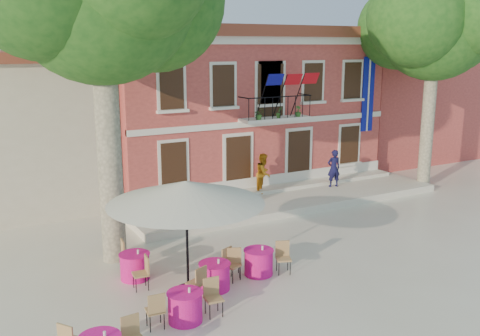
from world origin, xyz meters
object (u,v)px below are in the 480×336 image
object	(u,v)px
pedestrian_navy	(334,168)
pedestrian_orange	(264,173)
plane_tree_east	(435,24)
patio_umbrella	(186,192)
cafe_table_1	(259,261)
cafe_table_0	(185,306)
cafe_table_3	(135,265)
cafe_table_4	(215,275)

from	to	relation	value
pedestrian_navy	pedestrian_orange	bearing A→B (deg)	0.89
pedestrian_orange	plane_tree_east	bearing A→B (deg)	-54.19
patio_umbrella	pedestrian_orange	distance (m)	9.49
pedestrian_orange	cafe_table_1	size ratio (longest dim) A/B	0.91
pedestrian_orange	cafe_table_0	bearing A→B (deg)	-172.48
cafe_table_1	cafe_table_3	world-z (taller)	same
patio_umbrella	cafe_table_1	xyz separation A→B (m)	(2.26, -0.00, -2.40)
cafe_table_4	cafe_table_0	bearing A→B (deg)	-138.61
cafe_table_0	cafe_table_4	bearing A→B (deg)	41.39
pedestrian_orange	cafe_table_3	distance (m)	9.22
cafe_table_1	cafe_table_4	bearing A→B (deg)	-170.46
patio_umbrella	pedestrian_orange	xyz separation A→B (m)	(6.51, 6.72, -1.64)
plane_tree_east	cafe_table_4	xyz separation A→B (m)	(-13.69, -5.16, -7.15)
cafe_table_0	cafe_table_4	world-z (taller)	same
cafe_table_0	pedestrian_navy	bearing A→B (deg)	35.65
cafe_table_0	cafe_table_3	xyz separation A→B (m)	(-0.30, 2.99, 0.00)
cafe_table_1	cafe_table_3	size ratio (longest dim) A/B	0.99
pedestrian_navy	cafe_table_4	world-z (taller)	pedestrian_navy
pedestrian_navy	cafe_table_4	distance (m)	11.19
plane_tree_east	patio_umbrella	distance (m)	15.91
plane_tree_east	pedestrian_navy	bearing A→B (deg)	165.26
cafe_table_1	cafe_table_4	size ratio (longest dim) A/B	1.00
pedestrian_orange	cafe_table_0	xyz separation A→B (m)	(-7.24, -8.24, -0.76)
pedestrian_orange	cafe_table_0	distance (m)	10.99
cafe_table_0	cafe_table_1	world-z (taller)	same
plane_tree_east	cafe_table_3	xyz separation A→B (m)	(-15.42, -3.43, -7.15)
pedestrian_orange	cafe_table_1	distance (m)	7.98
patio_umbrella	pedestrian_orange	world-z (taller)	patio_umbrella
cafe_table_1	cafe_table_3	xyz separation A→B (m)	(-3.30, 1.47, 0.00)
plane_tree_east	pedestrian_navy	distance (m)	7.93
cafe_table_3	cafe_table_0	bearing A→B (deg)	-84.17
plane_tree_east	pedestrian_orange	bearing A→B (deg)	166.97
pedestrian_orange	cafe_table_4	distance (m)	9.12
patio_umbrella	cafe_table_3	world-z (taller)	patio_umbrella
plane_tree_east	cafe_table_1	bearing A→B (deg)	-157.99
pedestrian_navy	cafe_table_1	xyz separation A→B (m)	(-7.61, -6.09, -0.74)
pedestrian_navy	patio_umbrella	bearing A→B (deg)	43.23
plane_tree_east	pedestrian_orange	size ratio (longest dim) A/B	5.83
pedestrian_navy	pedestrian_orange	size ratio (longest dim) A/B	0.98
plane_tree_east	patio_umbrella	xyz separation A→B (m)	(-14.38, -4.89, -4.75)
pedestrian_navy	pedestrian_orange	xyz separation A→B (m)	(-3.36, 0.63, 0.02)
plane_tree_east	pedestrian_orange	distance (m)	10.30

